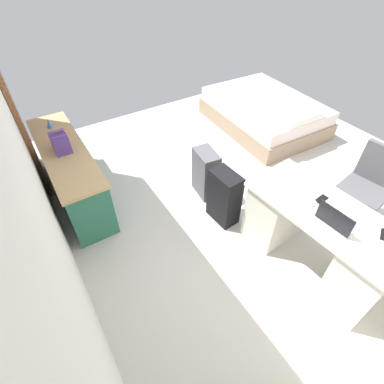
{
  "coord_description": "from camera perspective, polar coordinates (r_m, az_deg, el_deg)",
  "views": [
    {
      "loc": [
        -2.07,
        2.06,
        2.63
      ],
      "look_at": [
        -0.23,
        0.9,
        0.6
      ],
      "focal_mm": 27.36,
      "sensor_mm": 36.0,
      "label": 1
    }
  ],
  "objects": [
    {
      "name": "cell_phone_by_mouse",
      "position": [
        2.92,
        23.94,
        -1.3
      ],
      "size": [
        0.08,
        0.14,
        0.01
      ],
      "primitive_type": "cube",
      "rotation": [
        0.0,
        0.0,
        0.12
      ],
      "color": "black",
      "rests_on": "desk"
    },
    {
      "name": "credenza",
      "position": [
        3.87,
        -22.49,
        3.43
      ],
      "size": [
        1.8,
        0.48,
        0.72
      ],
      "color": "#28664C",
      "rests_on": "ground_plane"
    },
    {
      "name": "bed",
      "position": [
        5.26,
        13.9,
        14.76
      ],
      "size": [
        1.96,
        1.48,
        0.58
      ],
      "color": "gray",
      "rests_on": "ground_plane"
    },
    {
      "name": "suitcase_spare_grey",
      "position": [
        3.66,
        2.69,
        3.69
      ],
      "size": [
        0.38,
        0.26,
        0.62
      ],
      "primitive_type": "cube",
      "rotation": [
        0.0,
        0.0,
        -0.12
      ],
      "color": "#4C4C51",
      "rests_on": "ground_plane"
    },
    {
      "name": "ground_plane",
      "position": [
        3.93,
        9.36,
        0.33
      ],
      "size": [
        5.44,
        5.44,
        0.0
      ],
      "primitive_type": "plane",
      "color": "beige"
    },
    {
      "name": "laptop",
      "position": [
        2.72,
        26.34,
        -4.99
      ],
      "size": [
        0.33,
        0.24,
        0.21
      ],
      "color": "silver",
      "rests_on": "desk"
    },
    {
      "name": "wall_back",
      "position": [
        2.4,
        -31.13,
        6.16
      ],
      "size": [
        4.44,
        0.1,
        2.85
      ],
      "primitive_type": "cube",
      "color": "silver",
      "rests_on": "ground_plane"
    },
    {
      "name": "door_wooden",
      "position": [
        4.07,
        -31.33,
        13.53
      ],
      "size": [
        0.88,
        0.05,
        2.04
      ],
      "primitive_type": "cube",
      "color": "brown",
      "rests_on": "ground_plane"
    },
    {
      "name": "suitcase_black",
      "position": [
        3.32,
        6.27,
        -1.01
      ],
      "size": [
        0.37,
        0.24,
        0.67
      ],
      "primitive_type": "cube",
      "rotation": [
        0.0,
        0.0,
        0.06
      ],
      "color": "black",
      "rests_on": "ground_plane"
    },
    {
      "name": "book_row",
      "position": [
        3.59,
        -24.29,
        8.75
      ],
      "size": [
        0.24,
        0.17,
        0.22
      ],
      "color": "#4C3681",
      "rests_on": "credenza"
    },
    {
      "name": "computer_mouse",
      "position": [
        2.83,
        22.38,
        -2.06
      ],
      "size": [
        0.07,
        0.1,
        0.03
      ],
      "primitive_type": "ellipsoid",
      "rotation": [
        0.0,
        0.0,
        0.07
      ],
      "color": "white",
      "rests_on": "desk"
    },
    {
      "name": "figurine_small",
      "position": [
        4.13,
        -26.06,
        11.92
      ],
      "size": [
        0.08,
        0.08,
        0.11
      ],
      "primitive_type": "cone",
      "color": "#4C7FBF",
      "rests_on": "credenza"
    },
    {
      "name": "office_chair",
      "position": [
        3.77,
        30.54,
        0.06
      ],
      "size": [
        0.52,
        0.52,
        0.94
      ],
      "color": "black",
      "rests_on": "ground_plane"
    },
    {
      "name": "desk",
      "position": [
        3.09,
        23.13,
        -8.04
      ],
      "size": [
        1.48,
        0.76,
        0.75
      ],
      "color": "silver",
      "rests_on": "ground_plane"
    }
  ]
}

